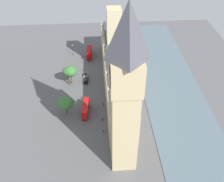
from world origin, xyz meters
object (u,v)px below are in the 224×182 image
Objects in this scene: clock_tower at (126,94)px; double_decker_bus_midblock at (89,53)px; plane_tree_kerbside at (67,72)px; street_lamp_slot_10 at (69,78)px; pedestrian_by_river_gate at (102,119)px; car_white_corner at (86,75)px; plane_tree_opposite_hall at (65,103)px; pedestrian_trailing at (103,131)px; car_black_far_end at (86,80)px; double_decker_bus_near_tower at (86,108)px; parliament_building at (116,68)px; pedestrian_under_trees at (103,104)px; plane_tree_leading at (71,71)px; street_lamp_slot_11 at (73,48)px.

clock_tower is 80.45m from double_decker_bus_midblock.
plane_tree_kerbside reaches higher than street_lamp_slot_10.
car_white_corner is at bearing -106.39° from pedestrian_by_river_gate.
plane_tree_opposite_hall is at bearing -48.28° from pedestrian_by_river_gate.
car_black_far_end is at bearing 114.09° from pedestrian_trailing.
car_white_corner is at bearing 95.05° from double_decker_bus_near_tower.
double_decker_bus_midblock is 2.43× the size of car_white_corner.
pedestrian_by_river_gate is (-7.32, 33.48, -0.13)m from car_white_corner.
parliament_building is 34.28m from pedestrian_trailing.
pedestrian_by_river_gate is at bearing 113.98° from pedestrian_under_trees.
plane_tree_leading is (21.81, -1.94, -1.97)m from parliament_building.
street_lamp_slot_10 is (-0.33, -20.39, -1.26)m from plane_tree_opposite_hall.
double_decker_bus_near_tower is 6.35× the size of pedestrian_by_river_gate.
street_lamp_slot_10 is (21.66, -47.32, -26.69)m from clock_tower.
pedestrian_trailing is 38.29m from plane_tree_kerbside.
clock_tower is (1.06, 47.00, 22.19)m from parliament_building.
pedestrian_under_trees is (-0.66, -9.89, 0.02)m from pedestrian_by_river_gate.
street_lamp_slot_10 reaches higher than double_decker_bus_near_tower.
street_lamp_slot_10 is at bearing -90.93° from plane_tree_opposite_hall.
pedestrian_under_trees is (5.92, -31.34, -30.62)m from clock_tower.
car_white_corner is (14.96, -7.94, -8.31)m from parliament_building.
plane_tree_leading is at bearing 112.18° from double_decker_bus_near_tower.
double_decker_bus_near_tower is 24.36m from plane_tree_kerbside.
pedestrian_by_river_gate is at bearing -70.07° from car_black_far_end.
street_lamp_slot_11 is at bearing -90.81° from plane_tree_opposite_hall.
car_black_far_end is 9.24m from street_lamp_slot_10.
pedestrian_by_river_gate is at bearing 103.44° from pedestrian_trailing.
plane_tree_leading is (8.92, 25.26, 4.60)m from double_decker_bus_midblock.
street_lamp_slot_11 is at bearing 112.61° from car_white_corner.
double_decker_bus_midblock is at bearing -113.03° from pedestrian_by_river_gate.
clock_tower is at bearing 128.47° from pedestrian_under_trees.
car_white_corner is 2.60× the size of pedestrian_by_river_gate.
plane_tree_kerbside is (8.74, 0.73, 6.35)m from car_black_far_end.
street_lamp_slot_11 is (21.28, -76.85, -26.80)m from clock_tower.
car_white_corner is at bearing 87.05° from double_decker_bus_midblock.
car_white_corner is 12.15m from plane_tree_kerbside.
plane_tree_opposite_hall is (1.24, 22.00, -1.28)m from plane_tree_leading.
plane_tree_leading is (14.27, -34.29, 6.53)m from pedestrian_trailing.
double_decker_bus_near_tower is at bearing 107.60° from plane_tree_leading.
plane_tree_opposite_hall is at bearing -104.37° from car_black_far_end.
clock_tower is 5.68× the size of double_decker_bus_near_tower.
car_white_corner is 29.59m from plane_tree_opposite_hall.
double_decker_bus_near_tower is (1.84, 47.61, 0.00)m from double_decker_bus_midblock.
double_decker_bus_near_tower is 22.31m from street_lamp_slot_10.
parliament_building is 51.98m from clock_tower.
double_decker_bus_midblock is 28.69m from street_lamp_slot_10.
clock_tower reaches higher than pedestrian_under_trees.
clock_tower reaches higher than pedestrian_trailing.
street_lamp_slot_10 is (22.72, -0.33, -4.50)m from parliament_building.
parliament_building is at bearing 118.52° from double_decker_bus_midblock.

